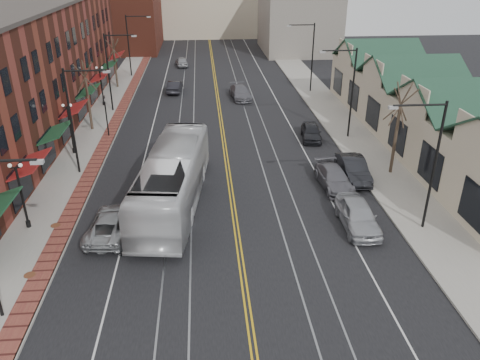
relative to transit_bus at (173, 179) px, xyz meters
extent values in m
plane|color=black|center=(3.95, -10.42, -1.93)|extent=(160.00, 160.00, 0.00)
cube|color=gray|center=(-8.05, 9.58, -1.86)|extent=(4.00, 120.00, 0.15)
cube|color=gray|center=(15.95, 9.58, -1.86)|extent=(4.00, 120.00, 0.15)
cube|color=maroon|center=(-15.05, 16.58, 3.57)|extent=(10.00, 50.00, 11.00)
cube|color=beige|center=(21.95, 9.58, 0.37)|extent=(8.00, 36.00, 4.60)
cube|color=maroon|center=(-12.05, 59.58, 5.07)|extent=(14.00, 18.00, 14.00)
cube|color=beige|center=(3.95, 74.58, 2.57)|extent=(22.00, 14.00, 9.00)
cube|color=slate|center=(18.95, 54.58, 3.57)|extent=(12.00, 16.00, 11.00)
cube|color=#999999|center=(-4.55, -10.42, 5.92)|extent=(0.50, 0.25, 0.15)
cylinder|color=black|center=(-7.55, 5.58, 2.22)|extent=(0.16, 0.16, 8.00)
cylinder|color=black|center=(-6.05, 5.58, 6.02)|extent=(3.00, 0.12, 0.12)
cube|color=#999999|center=(-4.55, 5.58, 5.92)|extent=(0.50, 0.25, 0.15)
cylinder|color=black|center=(-7.55, 21.58, 2.22)|extent=(0.16, 0.16, 8.00)
cylinder|color=black|center=(-6.05, 21.58, 6.02)|extent=(3.00, 0.12, 0.12)
cube|color=#999999|center=(-4.55, 21.58, 5.92)|extent=(0.50, 0.25, 0.15)
cylinder|color=black|center=(-7.55, 37.58, 2.22)|extent=(0.16, 0.16, 8.00)
cylinder|color=black|center=(-6.05, 37.58, 6.02)|extent=(3.00, 0.12, 0.12)
cube|color=#999999|center=(-4.55, 37.58, 5.92)|extent=(0.50, 0.25, 0.15)
cylinder|color=black|center=(15.45, -4.42, 2.22)|extent=(0.16, 0.16, 8.00)
cylinder|color=black|center=(13.95, -4.42, 6.02)|extent=(3.00, 0.12, 0.12)
cube|color=#999999|center=(12.45, -4.42, 5.92)|extent=(0.50, 0.25, 0.15)
cylinder|color=black|center=(15.45, 11.58, 2.22)|extent=(0.16, 0.16, 8.00)
cylinder|color=black|center=(13.95, 11.58, 6.02)|extent=(3.00, 0.12, 0.12)
cube|color=#999999|center=(12.45, 11.58, 5.92)|extent=(0.50, 0.25, 0.15)
cylinder|color=black|center=(15.45, 27.58, 2.22)|extent=(0.16, 0.16, 8.00)
cylinder|color=black|center=(13.95, 27.58, 6.02)|extent=(3.00, 0.12, 0.12)
cube|color=#999999|center=(12.45, 27.58, 5.92)|extent=(0.50, 0.25, 0.15)
cylinder|color=black|center=(-8.85, -2.42, -1.58)|extent=(0.28, 0.28, 0.40)
cylinder|color=black|center=(-8.85, -2.42, 0.22)|extent=(0.14, 0.14, 4.00)
cube|color=black|center=(-8.85, -2.42, 2.22)|extent=(0.60, 0.06, 0.06)
sphere|color=white|center=(-9.15, -2.42, 2.37)|extent=(0.24, 0.24, 0.24)
sphere|color=white|center=(-8.55, -2.42, 2.37)|extent=(0.24, 0.24, 0.24)
cylinder|color=black|center=(-8.85, 9.58, -1.58)|extent=(0.28, 0.28, 0.40)
cylinder|color=black|center=(-8.85, 9.58, 0.22)|extent=(0.14, 0.14, 4.00)
cube|color=black|center=(-8.85, 9.58, 2.22)|extent=(0.60, 0.06, 0.06)
sphere|color=white|center=(-9.15, 9.58, 2.37)|extent=(0.24, 0.24, 0.24)
sphere|color=white|center=(-8.55, 9.58, 2.37)|extent=(0.24, 0.24, 0.24)
cylinder|color=black|center=(-8.85, 23.58, -1.58)|extent=(0.28, 0.28, 0.40)
cylinder|color=black|center=(-8.85, 23.58, 0.22)|extent=(0.14, 0.14, 4.00)
cube|color=black|center=(-8.85, 23.58, 2.22)|extent=(0.60, 0.06, 0.06)
sphere|color=white|center=(-9.15, 23.58, 2.37)|extent=(0.24, 0.24, 0.24)
sphere|color=white|center=(-8.55, 23.58, 2.37)|extent=(0.24, 0.24, 0.24)
cylinder|color=#382B21|center=(-8.55, 15.58, 0.67)|extent=(0.24, 0.24, 4.90)
cylinder|color=#382B21|center=(-8.55, 15.58, 3.22)|extent=(0.58, 1.37, 2.90)
cylinder|color=#382B21|center=(-8.55, 15.58, 3.22)|extent=(1.60, 0.66, 2.78)
cylinder|color=#382B21|center=(-8.55, 15.58, 3.22)|extent=(0.53, 1.23, 2.96)
cylinder|color=#382B21|center=(-8.55, 15.58, 3.22)|extent=(1.69, 1.03, 2.64)
cylinder|color=#382B21|center=(-8.55, 15.58, 3.22)|extent=(1.78, 1.29, 2.48)
cylinder|color=#382B21|center=(-8.55, 31.58, 0.49)|extent=(0.24, 0.24, 4.55)
cylinder|color=#382B21|center=(-8.55, 31.58, 2.87)|extent=(0.55, 1.28, 2.69)
cylinder|color=#382B21|center=(-8.55, 31.58, 2.87)|extent=(1.49, 0.62, 2.58)
cylinder|color=#382B21|center=(-8.55, 31.58, 2.87)|extent=(0.50, 1.15, 2.75)
cylinder|color=#382B21|center=(-8.55, 31.58, 2.87)|extent=(1.57, 0.97, 2.45)
cylinder|color=#382B21|center=(-8.55, 31.58, 2.87)|extent=(1.66, 1.20, 2.30)
cylinder|color=#382B21|center=(16.45, 3.58, 0.84)|extent=(0.24, 0.24, 5.25)
cylinder|color=#382B21|center=(16.45, 3.58, 3.57)|extent=(0.61, 1.46, 3.10)
cylinder|color=#382B21|center=(16.45, 3.58, 3.57)|extent=(1.70, 0.70, 2.97)
cylinder|color=#382B21|center=(16.45, 3.58, 3.57)|extent=(0.56, 1.31, 3.17)
cylinder|color=#382B21|center=(16.45, 3.58, 3.57)|extent=(1.80, 1.10, 2.82)
cylinder|color=#382B21|center=(16.45, 3.58, 3.57)|extent=(1.90, 1.37, 2.65)
cylinder|color=#592D19|center=(-7.25, -7.42, -1.78)|extent=(0.60, 0.60, 0.02)
cylinder|color=#592D19|center=(-7.25, -2.42, -1.78)|extent=(0.60, 0.60, 0.02)
cylinder|color=black|center=(-6.65, 13.58, -0.18)|extent=(0.12, 0.12, 3.20)
imported|color=black|center=(-6.65, 13.58, 1.57)|extent=(0.18, 0.15, 0.90)
imported|color=silver|center=(0.00, 0.00, 0.00)|extent=(5.00, 14.18, 3.87)
imported|color=#999DA0|center=(-3.55, -3.44, -1.20)|extent=(2.93, 5.52, 1.48)
imported|color=#ADAFB5|center=(11.45, -3.88, -1.09)|extent=(2.05, 4.96, 1.68)
imported|color=black|center=(13.25, 2.95, -1.12)|extent=(1.84, 4.96, 1.62)
imported|color=slate|center=(11.45, 1.70, -1.22)|extent=(2.23, 4.98, 1.42)
imported|color=black|center=(11.95, 11.46, -1.22)|extent=(2.22, 4.39, 1.43)
imported|color=black|center=(-1.17, 28.79, -1.22)|extent=(1.89, 4.45, 1.43)
imported|color=slate|center=(6.61, 25.35, -1.19)|extent=(2.61, 5.31, 1.49)
imported|color=#989A9F|center=(-0.79, 43.63, -1.23)|extent=(2.19, 4.30, 1.40)
camera|label=1|loc=(2.14, -28.19, 13.43)|focal=35.00mm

